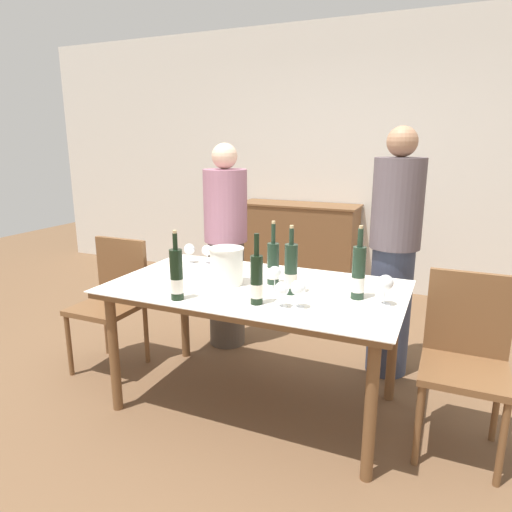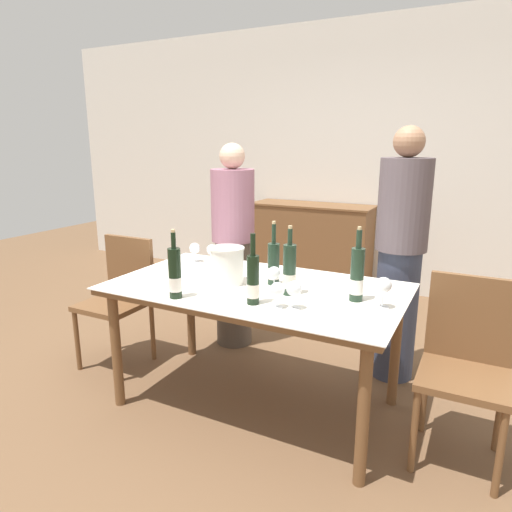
% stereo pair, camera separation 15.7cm
% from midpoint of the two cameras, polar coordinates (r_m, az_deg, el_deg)
% --- Properties ---
extents(ground_plane, '(12.00, 12.00, 0.00)m').
position_cam_midpoint_polar(ground_plane, '(2.99, -1.58, -17.93)').
color(ground_plane, brown).
extents(back_wall, '(8.00, 0.10, 2.80)m').
position_cam_midpoint_polar(back_wall, '(5.07, 11.46, 11.75)').
color(back_wall, silver).
rests_on(back_wall, ground_plane).
extents(sideboard_cabinet, '(1.31, 0.46, 0.93)m').
position_cam_midpoint_polar(sideboard_cabinet, '(5.05, 4.36, 1.29)').
color(sideboard_cabinet, brown).
rests_on(sideboard_cabinet, ground_plane).
extents(dining_table, '(1.69, 0.97, 0.77)m').
position_cam_midpoint_polar(dining_table, '(2.68, -1.68, -5.27)').
color(dining_table, brown).
rests_on(dining_table, ground_plane).
extents(ice_bucket, '(0.21, 0.21, 0.22)m').
position_cam_midpoint_polar(ice_bucket, '(2.68, -5.36, -1.13)').
color(ice_bucket, white).
rests_on(ice_bucket, dining_table).
extents(wine_bottle_0, '(0.07, 0.07, 0.37)m').
position_cam_midpoint_polar(wine_bottle_0, '(2.45, -11.71, -2.46)').
color(wine_bottle_0, black).
rests_on(wine_bottle_0, dining_table).
extents(wine_bottle_1, '(0.07, 0.07, 0.40)m').
position_cam_midpoint_polar(wine_bottle_1, '(2.46, 10.91, -2.20)').
color(wine_bottle_1, '#1E3323').
rests_on(wine_bottle_1, dining_table).
extents(wine_bottle_2, '(0.07, 0.07, 0.37)m').
position_cam_midpoint_polar(wine_bottle_2, '(2.34, -1.85, -3.07)').
color(wine_bottle_2, black).
rests_on(wine_bottle_2, dining_table).
extents(wine_bottle_3, '(0.07, 0.07, 0.38)m').
position_cam_midpoint_polar(wine_bottle_3, '(2.67, 0.47, -1.04)').
color(wine_bottle_3, '#1E3323').
rests_on(wine_bottle_3, dining_table).
extents(wine_bottle_4, '(0.07, 0.07, 0.38)m').
position_cam_midpoint_polar(wine_bottle_4, '(2.49, 2.59, -1.83)').
color(wine_bottle_4, '#1E3323').
rests_on(wine_bottle_4, dining_table).
extents(wine_glass_0, '(0.07, 0.07, 0.13)m').
position_cam_midpoint_polar(wine_glass_0, '(2.58, 0.63, -2.20)').
color(wine_glass_0, white).
rests_on(wine_glass_0, dining_table).
extents(wine_glass_1, '(0.07, 0.07, 0.13)m').
position_cam_midpoint_polar(wine_glass_1, '(3.14, -7.56, 0.60)').
color(wine_glass_1, white).
rests_on(wine_glass_1, dining_table).
extents(wine_glass_2, '(0.07, 0.07, 0.13)m').
position_cam_midpoint_polar(wine_glass_2, '(2.30, 1.28, -4.25)').
color(wine_glass_2, white).
rests_on(wine_glass_2, dining_table).
extents(wine_glass_3, '(0.08, 0.08, 0.15)m').
position_cam_midpoint_polar(wine_glass_3, '(2.29, 3.36, -4.13)').
color(wine_glass_3, white).
rests_on(wine_glass_3, dining_table).
extents(wine_glass_4, '(0.07, 0.07, 0.14)m').
position_cam_midpoint_polar(wine_glass_4, '(3.18, -9.73, 0.78)').
color(wine_glass_4, white).
rests_on(wine_glass_4, dining_table).
extents(wine_glass_5, '(0.08, 0.08, 0.16)m').
position_cam_midpoint_polar(wine_glass_5, '(2.40, 14.09, -3.41)').
color(wine_glass_5, white).
rests_on(wine_glass_5, dining_table).
extents(chair_left_end, '(0.42, 0.42, 0.92)m').
position_cam_midpoint_polar(chair_left_end, '(3.42, -18.65, -4.58)').
color(chair_left_end, brown).
rests_on(chair_left_end, ground_plane).
extents(chair_right_end, '(0.42, 0.42, 0.93)m').
position_cam_midpoint_polar(chair_right_end, '(2.60, 23.14, -10.87)').
color(chair_right_end, brown).
rests_on(chair_right_end, ground_plane).
extents(person_host, '(0.33, 0.33, 1.58)m').
position_cam_midpoint_polar(person_host, '(3.53, -5.04, 1.01)').
color(person_host, '#51473D').
rests_on(person_host, ground_plane).
extents(person_guest_left, '(0.33, 0.33, 1.68)m').
position_cam_midpoint_polar(person_guest_left, '(3.17, 15.49, 0.07)').
color(person_guest_left, '#383F56').
rests_on(person_guest_left, ground_plane).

